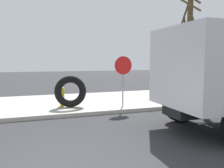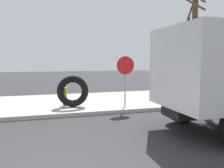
# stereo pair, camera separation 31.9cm
# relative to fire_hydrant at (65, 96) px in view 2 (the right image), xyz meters

# --- Properties ---
(sidewalk_curb) EXTENTS (36.00, 5.00, 0.15)m
(sidewalk_curb) POSITION_rel_fire_hydrant_xyz_m (-0.75, 1.08, -0.51)
(sidewalk_curb) COLOR #ADA89E
(sidewalk_curb) RESTS_ON ground
(fire_hydrant) EXTENTS (0.22, 0.49, 0.82)m
(fire_hydrant) POSITION_rel_fire_hydrant_xyz_m (0.00, 0.00, 0.00)
(fire_hydrant) COLOR yellow
(fire_hydrant) RESTS_ON sidewalk_curb
(loose_tire) EXTENTS (1.33, 0.46, 1.32)m
(loose_tire) POSITION_rel_fire_hydrant_xyz_m (0.31, -0.29, 0.22)
(loose_tire) COLOR black
(loose_tire) RESTS_ON sidewalk_curb
(stop_sign) EXTENTS (0.76, 0.08, 2.11)m
(stop_sign) POSITION_rel_fire_hydrant_xyz_m (2.44, -0.80, 1.03)
(stop_sign) COLOR gray
(stop_sign) RESTS_ON sidewalk_curb
(bare_tree) EXTENTS (1.29, 1.34, 5.74)m
(bare_tree) POSITION_rel_fire_hydrant_xyz_m (6.31, 0.05, 2.58)
(bare_tree) COLOR #4C3823
(bare_tree) RESTS_ON sidewalk_curb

